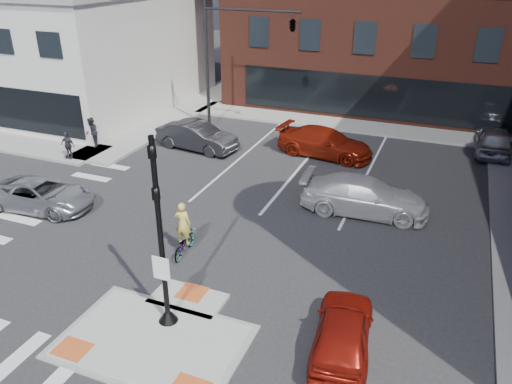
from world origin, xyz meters
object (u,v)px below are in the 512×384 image
at_px(white_pickup, 365,196).
at_px(pedestrian_b, 68,145).
at_px(bg_car_dark, 197,136).
at_px(bg_car_silver, 494,140).
at_px(cyclist, 184,237).
at_px(bg_car_red, 325,143).
at_px(red_sedan, 343,332).
at_px(pedestrian_a, 92,132).
at_px(silver_suv, 41,195).

bearing_deg(white_pickup, pedestrian_b, 85.66).
distance_m(bg_car_dark, pedestrian_b, 7.07).
distance_m(bg_car_dark, bg_car_silver, 16.89).
distance_m(white_pickup, pedestrian_b, 16.16).
relative_size(bg_car_dark, cyclist, 2.23).
distance_m(bg_car_silver, bg_car_red, 9.62).
bearing_deg(red_sedan, white_pickup, -90.18).
height_order(red_sedan, bg_car_red, bg_car_red).
distance_m(white_pickup, bg_car_dark, 11.32).
bearing_deg(bg_car_silver, pedestrian_b, 24.10).
height_order(bg_car_dark, pedestrian_a, pedestrian_a).
xyz_separation_m(silver_suv, bg_car_red, (9.99, 11.00, 0.11)).
bearing_deg(bg_car_silver, bg_car_dark, 19.18).
relative_size(silver_suv, white_pickup, 0.87).
distance_m(bg_car_silver, pedestrian_a, 22.94).
bearing_deg(bg_car_red, pedestrian_b, 122.82).
bearing_deg(cyclist, pedestrian_b, -34.56).
xyz_separation_m(bg_car_dark, bg_car_silver, (15.88, 5.77, -0.00)).
height_order(bg_car_silver, bg_car_red, bg_car_silver).
xyz_separation_m(bg_car_silver, pedestrian_a, (-21.50, -8.00, 0.22)).
distance_m(cyclist, pedestrian_b, 12.10).
distance_m(red_sedan, pedestrian_a, 20.28).
height_order(bg_car_red, pedestrian_b, pedestrian_b).
height_order(silver_suv, white_pickup, white_pickup).
height_order(red_sedan, bg_car_dark, bg_car_dark).
xyz_separation_m(bg_car_dark, pedestrian_a, (-5.62, -2.23, 0.22)).
height_order(silver_suv, red_sedan, red_sedan).
relative_size(red_sedan, pedestrian_a, 2.30).
height_order(silver_suv, bg_car_silver, bg_car_silver).
bearing_deg(bg_car_dark, silver_suv, 170.08).
bearing_deg(cyclist, pedestrian_a, -42.27).
bearing_deg(pedestrian_a, white_pickup, 34.12).
xyz_separation_m(bg_car_silver, bg_car_red, (-8.75, -4.00, -0.01)).
height_order(bg_car_silver, pedestrian_b, pedestrian_b).
relative_size(bg_car_silver, cyclist, 2.15).
bearing_deg(silver_suv, red_sedan, -109.99).
xyz_separation_m(bg_car_dark, bg_car_red, (7.12, 1.77, -0.02)).
bearing_deg(cyclist, bg_car_silver, -129.84).
xyz_separation_m(white_pickup, bg_car_dark, (-10.50, 4.24, -0.00)).
distance_m(silver_suv, bg_car_red, 14.86).
bearing_deg(cyclist, bg_car_red, -105.88).
bearing_deg(bg_car_dark, pedestrian_b, 134.04).
xyz_separation_m(silver_suv, pedestrian_a, (-2.76, 7.00, 0.35)).
relative_size(white_pickup, pedestrian_b, 3.65).
height_order(cyclist, pedestrian_b, cyclist).
height_order(silver_suv, pedestrian_a, pedestrian_a).
relative_size(bg_car_silver, pedestrian_a, 2.69).
relative_size(white_pickup, bg_car_dark, 1.14).
bearing_deg(silver_suv, cyclist, -102.29).
distance_m(white_pickup, cyclist, 8.16).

